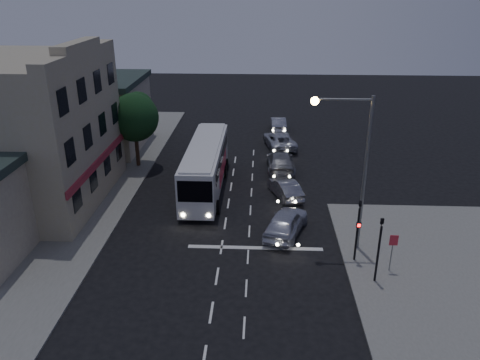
{
  "coord_description": "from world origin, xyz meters",
  "views": [
    {
      "loc": [
        2.18,
        -22.01,
        14.45
      ],
      "look_at": [
        0.87,
        7.12,
        2.2
      ],
      "focal_mm": 35.0,
      "sensor_mm": 36.0,
      "label": 1
    }
  ],
  "objects_px": {
    "car_sedan_a": "(285,188)",
    "car_sedan_b": "(281,162)",
    "traffic_signal_main": "(358,223)",
    "street_tree": "(134,115)",
    "car_suv": "(286,222)",
    "streetlight": "(355,157)",
    "regulatory_sign": "(393,247)",
    "tour_bus": "(205,165)",
    "traffic_signal_side": "(380,242)",
    "car_extra": "(278,124)",
    "car_sedan_c": "(280,140)"
  },
  "relations": [
    {
      "from": "traffic_signal_side",
      "to": "streetlight",
      "type": "relative_size",
      "value": 0.46
    },
    {
      "from": "car_extra",
      "to": "street_tree",
      "type": "distance_m",
      "value": 17.1
    },
    {
      "from": "car_sedan_a",
      "to": "street_tree",
      "type": "relative_size",
      "value": 0.66
    },
    {
      "from": "regulatory_sign",
      "to": "car_suv",
      "type": "bearing_deg",
      "value": 143.36
    },
    {
      "from": "car_sedan_a",
      "to": "street_tree",
      "type": "bearing_deg",
      "value": -43.85
    },
    {
      "from": "car_suv",
      "to": "street_tree",
      "type": "bearing_deg",
      "value": -23.32
    },
    {
      "from": "tour_bus",
      "to": "car_sedan_a",
      "type": "distance_m",
      "value": 6.19
    },
    {
      "from": "car_sedan_a",
      "to": "car_sedan_b",
      "type": "height_order",
      "value": "car_sedan_b"
    },
    {
      "from": "car_sedan_a",
      "to": "traffic_signal_main",
      "type": "relative_size",
      "value": 0.99
    },
    {
      "from": "car_suv",
      "to": "car_sedan_b",
      "type": "relative_size",
      "value": 0.85
    },
    {
      "from": "car_sedan_a",
      "to": "traffic_signal_main",
      "type": "distance_m",
      "value": 9.39
    },
    {
      "from": "car_sedan_b",
      "to": "street_tree",
      "type": "distance_m",
      "value": 12.68
    },
    {
      "from": "car_sedan_a",
      "to": "car_sedan_b",
      "type": "xyz_separation_m",
      "value": [
        -0.17,
        5.13,
        0.13
      ]
    },
    {
      "from": "car_suv",
      "to": "car_sedan_a",
      "type": "height_order",
      "value": "car_suv"
    },
    {
      "from": "car_sedan_b",
      "to": "car_sedan_c",
      "type": "relative_size",
      "value": 1.03
    },
    {
      "from": "traffic_signal_main",
      "to": "car_sedan_b",
      "type": "bearing_deg",
      "value": 105.11
    },
    {
      "from": "car_sedan_b",
      "to": "car_extra",
      "type": "distance_m",
      "value": 11.86
    },
    {
      "from": "traffic_signal_side",
      "to": "car_sedan_a",
      "type": "bearing_deg",
      "value": 111.88
    },
    {
      "from": "tour_bus",
      "to": "streetlight",
      "type": "xyz_separation_m",
      "value": [
        9.21,
        -8.28,
        3.8
      ]
    },
    {
      "from": "car_sedan_a",
      "to": "street_tree",
      "type": "distance_m",
      "value": 14.08
    },
    {
      "from": "traffic_signal_main",
      "to": "street_tree",
      "type": "relative_size",
      "value": 0.66
    },
    {
      "from": "streetlight",
      "to": "street_tree",
      "type": "xyz_separation_m",
      "value": [
        -15.55,
        12.82,
        -1.23
      ]
    },
    {
      "from": "tour_bus",
      "to": "car_extra",
      "type": "height_order",
      "value": "tour_bus"
    },
    {
      "from": "car_sedan_a",
      "to": "car_sedan_c",
      "type": "relative_size",
      "value": 0.76
    },
    {
      "from": "traffic_signal_main",
      "to": "car_extra",
      "type": "bearing_deg",
      "value": 97.86
    },
    {
      "from": "streetlight",
      "to": "street_tree",
      "type": "height_order",
      "value": "streetlight"
    },
    {
      "from": "car_suv",
      "to": "streetlight",
      "type": "xyz_separation_m",
      "value": [
        3.47,
        -1.6,
        4.94
      ]
    },
    {
      "from": "car_extra",
      "to": "regulatory_sign",
      "type": "distance_m",
      "value": 27.06
    },
    {
      "from": "car_suv",
      "to": "traffic_signal_side",
      "type": "xyz_separation_m",
      "value": [
        4.43,
        -5.0,
        1.63
      ]
    },
    {
      "from": "traffic_signal_main",
      "to": "streetlight",
      "type": "distance_m",
      "value": 3.61
    },
    {
      "from": "car_sedan_a",
      "to": "regulatory_sign",
      "type": "xyz_separation_m",
      "value": [
        5.22,
        -9.54,
        0.93
      ]
    },
    {
      "from": "traffic_signal_main",
      "to": "street_tree",
      "type": "height_order",
      "value": "street_tree"
    },
    {
      "from": "car_extra",
      "to": "traffic_signal_main",
      "type": "distance_m",
      "value": 25.82
    },
    {
      "from": "car_extra",
      "to": "traffic_signal_side",
      "type": "xyz_separation_m",
      "value": [
        4.22,
        -27.5,
        1.7
      ]
    },
    {
      "from": "tour_bus",
      "to": "car_sedan_a",
      "type": "bearing_deg",
      "value": -10.88
    },
    {
      "from": "car_sedan_a",
      "to": "regulatory_sign",
      "type": "relative_size",
      "value": 1.85
    },
    {
      "from": "traffic_signal_main",
      "to": "regulatory_sign",
      "type": "height_order",
      "value": "traffic_signal_main"
    },
    {
      "from": "car_extra",
      "to": "car_sedan_a",
      "type": "bearing_deg",
      "value": 88.05
    },
    {
      "from": "street_tree",
      "to": "car_sedan_b",
      "type": "bearing_deg",
      "value": -2.75
    },
    {
      "from": "car_sedan_a",
      "to": "car_sedan_c",
      "type": "distance_m",
      "value": 11.22
    },
    {
      "from": "tour_bus",
      "to": "traffic_signal_side",
      "type": "relative_size",
      "value": 2.85
    },
    {
      "from": "tour_bus",
      "to": "traffic_signal_side",
      "type": "xyz_separation_m",
      "value": [
        10.17,
        -11.68,
        0.48
      ]
    },
    {
      "from": "streetlight",
      "to": "street_tree",
      "type": "relative_size",
      "value": 1.45
    },
    {
      "from": "car_sedan_a",
      "to": "car_extra",
      "type": "xyz_separation_m",
      "value": [
        -0.0,
        16.99,
        0.04
      ]
    },
    {
      "from": "car_sedan_a",
      "to": "car_sedan_b",
      "type": "relative_size",
      "value": 0.74
    },
    {
      "from": "car_sedan_b",
      "to": "streetlight",
      "type": "xyz_separation_m",
      "value": [
        3.43,
        -12.24,
        4.93
      ]
    },
    {
      "from": "tour_bus",
      "to": "car_sedan_b",
      "type": "xyz_separation_m",
      "value": [
        5.78,
        3.96,
        -1.14
      ]
    },
    {
      "from": "car_suv",
      "to": "streetlight",
      "type": "height_order",
      "value": "streetlight"
    },
    {
      "from": "car_suv",
      "to": "car_extra",
      "type": "bearing_deg",
      "value": -70.95
    },
    {
      "from": "car_sedan_c",
      "to": "streetlight",
      "type": "distance_m",
      "value": 19.28
    }
  ]
}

